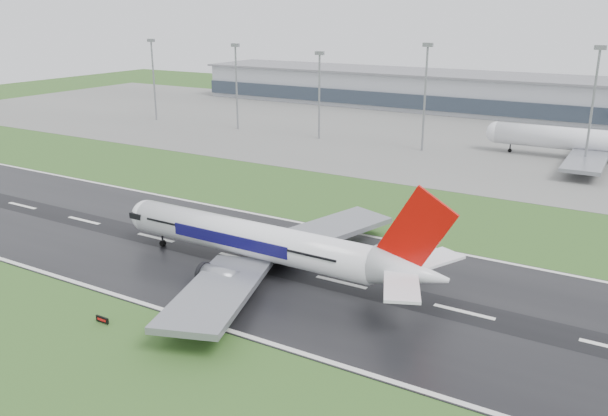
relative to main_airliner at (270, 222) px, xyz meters
The scene contains 12 objects.
ground 29.72m from the main_airliner, behind, with size 520.00×520.00×0.00m, color #2B521E.
runway 29.71m from the main_airliner, behind, with size 400.00×45.00×0.10m, color black.
apron 131.10m from the main_airliner, 102.45° to the left, with size 400.00×130.00×0.08m, color slate.
terminal 189.83m from the main_airliner, 98.54° to the left, with size 240.00×36.00×15.00m, color #989BA3.
main_airliner is the anchor object (origin of this frame).
parked_airliner 119.64m from the main_airliner, 73.53° to the left, with size 63.43×59.06×18.59m, color silver, non-canonical shape.
runway_sign 29.63m from the main_airliner, 111.58° to the right, with size 2.30×0.26×1.04m, color black, non-canonical shape.
floodmast_0 160.31m from the main_airliner, 140.12° to the left, with size 0.64×0.64×29.86m, color gray.
floodmast_1 132.19m from the main_airliner, 128.94° to the left, with size 0.64×0.64×29.18m, color gray.
floodmast_2 113.92m from the main_airliner, 115.51° to the left, with size 0.64×0.64×27.58m, color gray.
floodmast_3 103.68m from the main_airliner, 96.89° to the left, with size 0.64×0.64×31.20m, color gray.
floodmast_4 108.46m from the main_airliner, 71.62° to the left, with size 0.64×0.64×31.76m, color gray.
Camera 1 is at (82.07, -81.97, 41.76)m, focal length 37.07 mm.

